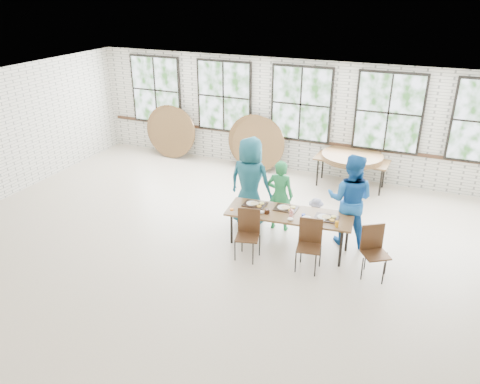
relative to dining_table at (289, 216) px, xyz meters
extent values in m
plane|color=beige|center=(-0.99, -0.50, -0.69)|extent=(12.00, 12.00, 0.00)
plane|color=white|center=(-0.99, -0.50, 2.31)|extent=(12.00, 12.00, 0.00)
plane|color=silver|center=(-0.99, 4.00, 0.81)|extent=(12.00, 0.00, 12.00)
plane|color=silver|center=(-0.99, -5.00, 0.81)|extent=(12.00, 0.00, 12.00)
cube|color=#422819|center=(-0.99, 3.97, 0.21)|extent=(11.80, 0.05, 0.08)
cube|color=black|center=(-5.39, 3.94, 1.19)|extent=(1.62, 0.05, 1.97)
cube|color=white|center=(-5.39, 3.91, 1.19)|extent=(1.50, 0.01, 1.85)
cube|color=black|center=(-3.19, 3.94, 1.19)|extent=(1.62, 0.05, 1.97)
cube|color=white|center=(-3.19, 3.91, 1.19)|extent=(1.50, 0.01, 1.85)
cube|color=black|center=(-0.99, 3.94, 1.19)|extent=(1.62, 0.05, 1.97)
cube|color=white|center=(-0.99, 3.91, 1.19)|extent=(1.50, 0.01, 1.85)
cube|color=black|center=(1.21, 3.94, 1.19)|extent=(1.62, 0.05, 1.97)
cube|color=white|center=(1.21, 3.91, 1.19)|extent=(1.50, 0.01, 1.85)
cube|color=brown|center=(0.00, 0.00, 0.03)|extent=(2.47, 1.04, 0.04)
cylinder|color=black|center=(-1.08, -0.30, -0.34)|extent=(0.05, 0.05, 0.70)
cylinder|color=black|center=(-1.08, 0.30, -0.34)|extent=(0.05, 0.05, 0.70)
cylinder|color=black|center=(1.08, -0.30, -0.34)|extent=(0.05, 0.05, 0.70)
cylinder|color=black|center=(1.08, 0.30, -0.34)|extent=(0.05, 0.05, 0.70)
cube|color=#452A17|center=(-0.58, -0.69, -0.24)|extent=(0.50, 0.49, 0.03)
cube|color=#452A17|center=(-0.63, -0.51, 0.01)|extent=(0.41, 0.13, 0.50)
cylinder|color=black|center=(-0.76, -0.86, -0.47)|extent=(0.02, 0.02, 0.44)
cylinder|color=black|center=(-0.76, -0.52, -0.47)|extent=(0.02, 0.02, 0.44)
cylinder|color=black|center=(-0.40, -0.86, -0.47)|extent=(0.02, 0.02, 0.44)
cylinder|color=black|center=(-0.40, -0.52, -0.47)|extent=(0.02, 0.02, 0.44)
cube|color=#452A17|center=(0.57, -0.62, -0.24)|extent=(0.48, 0.46, 0.03)
cube|color=#452A17|center=(0.54, -0.43, 0.01)|extent=(0.42, 0.10, 0.50)
cylinder|color=black|center=(0.39, -0.79, -0.47)|extent=(0.02, 0.02, 0.44)
cylinder|color=black|center=(0.39, -0.45, -0.47)|extent=(0.02, 0.02, 0.44)
cylinder|color=black|center=(0.75, -0.79, -0.47)|extent=(0.02, 0.02, 0.44)
cylinder|color=black|center=(0.75, -0.45, -0.47)|extent=(0.02, 0.02, 0.44)
cube|color=#452A17|center=(1.70, -0.39, -0.24)|extent=(0.57, 0.57, 0.03)
cube|color=#452A17|center=(1.59, -0.23, 0.01)|extent=(0.36, 0.26, 0.50)
cylinder|color=black|center=(1.52, -0.56, -0.47)|extent=(0.02, 0.02, 0.44)
cylinder|color=black|center=(1.52, -0.22, -0.47)|extent=(0.02, 0.02, 0.44)
cylinder|color=black|center=(1.88, -0.56, -0.47)|extent=(0.02, 0.02, 0.44)
cylinder|color=black|center=(1.88, -0.22, -0.47)|extent=(0.02, 0.02, 0.44)
imported|color=#1C616A|center=(-1.07, 0.65, 0.27)|extent=(0.98, 0.68, 1.92)
imported|color=#217D41|center=(-0.41, 0.65, 0.07)|extent=(0.58, 0.41, 1.53)
imported|color=#181138|center=(0.36, 0.65, -0.27)|extent=(0.56, 0.35, 0.83)
imported|color=#1859A9|center=(1.01, 0.65, 0.24)|extent=(0.91, 0.71, 1.86)
cube|color=brown|center=(0.53, 3.45, 0.03)|extent=(1.84, 0.84, 0.04)
cylinder|color=black|center=(-0.25, 3.17, -0.34)|extent=(0.04, 0.04, 0.70)
cylinder|color=black|center=(-0.25, 3.72, -0.34)|extent=(0.04, 0.04, 0.70)
cylinder|color=black|center=(1.31, 3.17, -0.34)|extent=(0.04, 0.04, 0.70)
cylinder|color=black|center=(1.31, 3.72, -0.34)|extent=(0.04, 0.04, 0.70)
cube|color=black|center=(-0.74, 0.08, 0.06)|extent=(0.44, 0.33, 0.02)
cube|color=black|center=(-0.12, 0.15, 0.06)|extent=(0.44, 0.33, 0.02)
cube|color=black|center=(0.70, 0.06, 0.06)|extent=(0.44, 0.33, 0.02)
cylinder|color=black|center=(-0.39, -0.19, 0.10)|extent=(0.09, 0.09, 0.09)
cube|color=red|center=(0.07, -0.12, 0.11)|extent=(0.06, 0.06, 0.11)
cylinder|color=#162EA9|center=(0.31, -0.12, 0.10)|extent=(0.07, 0.07, 0.10)
cylinder|color=orange|center=(0.95, -0.18, 0.11)|extent=(0.07, 0.07, 0.11)
cylinder|color=white|center=(0.40, -0.23, 0.10)|extent=(0.17, 0.17, 0.10)
ellipsoid|color=white|center=(-0.50, -0.21, 0.08)|extent=(0.11, 0.11, 0.05)
ellipsoid|color=white|center=(0.10, -0.26, 0.08)|extent=(0.11, 0.11, 0.05)
ellipsoid|color=white|center=(0.66, -0.07, 0.08)|extent=(0.11, 0.11, 0.05)
cylinder|color=brown|center=(0.53, 3.45, 0.07)|extent=(1.50, 1.50, 0.04)
cylinder|color=brown|center=(0.53, 3.45, 0.12)|extent=(1.50, 1.50, 0.04)
cylinder|color=brown|center=(0.53, 3.45, 0.16)|extent=(1.50, 1.50, 0.04)
cylinder|color=brown|center=(-4.92, 3.76, 0.05)|extent=(1.50, 0.21, 1.50)
cylinder|color=brown|center=(-4.75, 3.66, 0.05)|extent=(1.50, 0.38, 1.47)
cylinder|color=brown|center=(-2.22, 3.76, 0.05)|extent=(1.50, 0.23, 1.49)
cylinder|color=brown|center=(-2.05, 3.66, 0.05)|extent=(1.50, 0.42, 1.46)
camera|label=1|loc=(2.25, -7.70, 4.10)|focal=35.00mm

